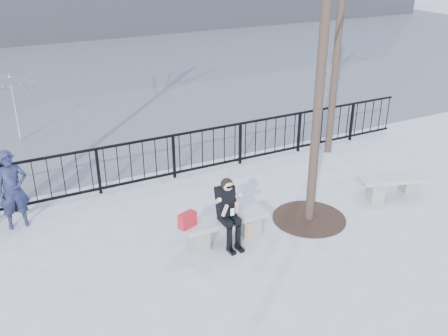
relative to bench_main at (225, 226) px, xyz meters
name	(u,v)px	position (x,y,z in m)	size (l,w,h in m)	color
ground	(225,240)	(0.00, 0.00, -0.30)	(120.00, 120.00, 0.00)	gray
street_surface	(65,72)	(0.00, 15.00, -0.30)	(60.00, 23.00, 0.01)	#474747
railing	(166,158)	(0.00, 3.00, 0.25)	(14.00, 0.06, 1.10)	black
tree_grate	(309,218)	(1.90, -0.10, -0.29)	(1.50, 1.50, 0.02)	black
bench_main	(225,226)	(0.00, 0.00, 0.00)	(1.65, 0.46, 0.49)	slate
bench_second	(393,185)	(4.15, -0.10, -0.03)	(1.48, 0.41, 0.44)	slate
seated_woman	(229,213)	(0.00, -0.16, 0.37)	(0.50, 0.64, 1.34)	black
handbag	(187,220)	(-0.75, 0.02, 0.33)	(0.34, 0.16, 0.28)	#B3161E
shopping_bag	(253,228)	(0.56, -0.12, -0.13)	(0.36, 0.13, 0.34)	beige
standing_man	(13,190)	(-3.41, 2.34, 0.51)	(0.59, 0.39, 1.62)	black
vendor_umbrella	(16,108)	(-2.76, 7.18, 0.69)	(2.16, 2.20, 1.98)	yellow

